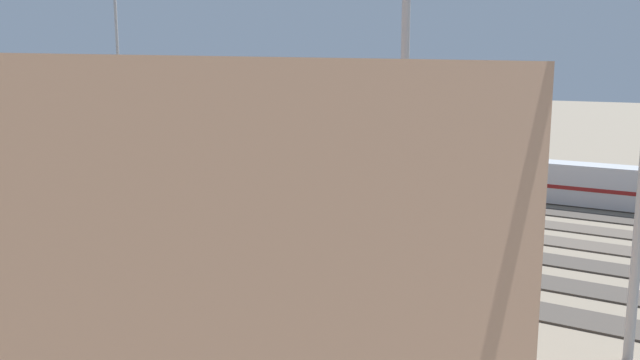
# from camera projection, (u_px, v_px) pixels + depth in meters

# --- Properties ---
(ground_plane) EXTENTS (400.00, 400.00, 0.00)m
(ground_plane) POSITION_uv_depth(u_px,v_px,m) (266.00, 202.00, 63.49)
(ground_plane) COLOR #756B5B
(track_bed_0) EXTENTS (140.00, 2.80, 0.12)m
(track_bed_0) POSITION_uv_depth(u_px,v_px,m) (344.00, 179.00, 75.95)
(track_bed_0) COLOR #3D3833
(track_bed_0) RESTS_ON ground_plane
(track_bed_1) EXTENTS (140.00, 2.80, 0.12)m
(track_bed_1) POSITION_uv_depth(u_px,v_px,m) (321.00, 186.00, 71.79)
(track_bed_1) COLOR #3D3833
(track_bed_1) RESTS_ON ground_plane
(track_bed_2) EXTENTS (140.00, 2.80, 0.12)m
(track_bed_2) POSITION_uv_depth(u_px,v_px,m) (295.00, 193.00, 67.64)
(track_bed_2) COLOR #4C443D
(track_bed_2) RESTS_ON ground_plane
(track_bed_3) EXTENTS (140.00, 2.80, 0.12)m
(track_bed_3) POSITION_uv_depth(u_px,v_px,m) (266.00, 202.00, 63.48)
(track_bed_3) COLOR #4C443D
(track_bed_3) RESTS_ON ground_plane
(track_bed_4) EXTENTS (140.00, 2.80, 0.12)m
(track_bed_4) POSITION_uv_depth(u_px,v_px,m) (232.00, 211.00, 59.33)
(track_bed_4) COLOR #3D3833
(track_bed_4) RESTS_ON ground_plane
(track_bed_5) EXTENTS (140.00, 2.80, 0.12)m
(track_bed_5) POSITION_uv_depth(u_px,v_px,m) (194.00, 222.00, 55.17)
(track_bed_5) COLOR #3D3833
(track_bed_5) RESTS_ON ground_plane
(track_bed_6) EXTENTS (140.00, 2.80, 0.12)m
(track_bed_6) POSITION_uv_depth(u_px,v_px,m) (149.00, 235.00, 51.02)
(track_bed_6) COLOR #3D3833
(track_bed_6) RESTS_ON ground_plane
(train_on_track_5) EXTENTS (10.00, 3.00, 5.00)m
(train_on_track_5) POSITION_uv_depth(u_px,v_px,m) (160.00, 193.00, 56.87)
(train_on_track_5) COLOR #D85914
(train_on_track_5) RESTS_ON ground_plane
(train_on_track_1) EXTENTS (10.00, 3.00, 5.00)m
(train_on_track_1) POSITION_uv_depth(u_px,v_px,m) (168.00, 152.00, 83.62)
(train_on_track_1) COLOR gold
(train_on_track_1) RESTS_ON ground_plane
(train_on_track_0) EXTENTS (119.80, 3.06, 3.80)m
(train_on_track_0) POSITION_uv_depth(u_px,v_px,m) (365.00, 164.00, 74.21)
(train_on_track_0) COLOR silver
(train_on_track_0) RESTS_ON ground_plane
(train_on_track_4) EXTENTS (10.00, 3.00, 5.00)m
(train_on_track_4) POSITION_uv_depth(u_px,v_px,m) (122.00, 174.00, 66.54)
(train_on_track_4) COLOR #D85914
(train_on_track_4) RESTS_ON ground_plane
(light_mast_0) EXTENTS (2.80, 0.70, 30.73)m
(light_mast_0) POSITION_uv_depth(u_px,v_px,m) (116.00, 22.00, 96.98)
(light_mast_0) COLOR #9EA0A5
(light_mast_0) RESTS_ON ground_plane
(light_mast_1) EXTENTS (2.80, 0.70, 25.20)m
(light_mast_1) POSITION_uv_depth(u_px,v_px,m) (406.00, 2.00, 33.25)
(light_mast_1) COLOR #9EA0A5
(light_mast_1) RESTS_ON ground_plane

